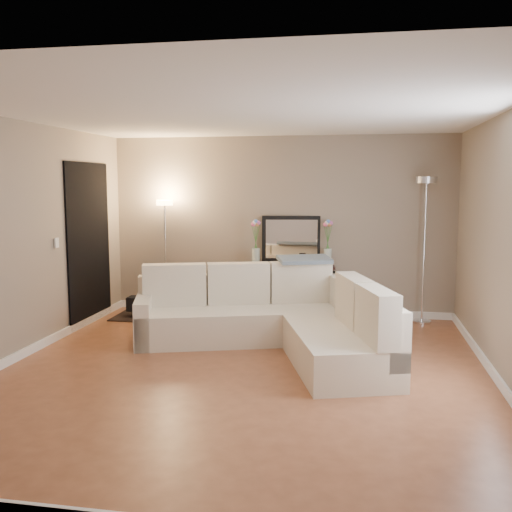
% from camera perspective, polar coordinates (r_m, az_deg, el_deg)
% --- Properties ---
extents(floor, '(5.00, 5.50, 0.01)m').
position_cam_1_polar(floor, '(5.95, -1.40, -11.60)').
color(floor, '#985837').
rests_on(floor, ground).
extents(ceiling, '(5.00, 5.50, 0.01)m').
position_cam_1_polar(ceiling, '(5.67, -1.48, 14.23)').
color(ceiling, white).
rests_on(ceiling, ground).
extents(wall_back, '(5.00, 0.02, 2.60)m').
position_cam_1_polar(wall_back, '(8.37, 2.38, 3.03)').
color(wall_back, gray).
rests_on(wall_back, ground).
extents(wall_front, '(5.00, 0.02, 2.60)m').
position_cam_1_polar(wall_front, '(3.04, -12.03, -4.61)').
color(wall_front, gray).
rests_on(wall_front, ground).
extents(wall_left, '(0.02, 5.50, 2.60)m').
position_cam_1_polar(wall_left, '(6.64, -23.18, 1.34)').
color(wall_left, gray).
rests_on(wall_left, ground).
extents(wall_right, '(0.02, 5.50, 2.60)m').
position_cam_1_polar(wall_right, '(5.71, 24.06, 0.43)').
color(wall_right, gray).
rests_on(wall_right, ground).
extents(baseboard_back, '(5.00, 0.03, 0.10)m').
position_cam_1_polar(baseboard_back, '(8.53, 2.32, -5.39)').
color(baseboard_back, white).
rests_on(baseboard_back, ground).
extents(baseboard_left, '(0.03, 5.50, 0.10)m').
position_cam_1_polar(baseboard_left, '(6.85, -22.48, -9.11)').
color(baseboard_left, white).
rests_on(baseboard_left, ground).
extents(baseboard_right, '(0.03, 5.50, 0.10)m').
position_cam_1_polar(baseboard_right, '(5.97, 23.19, -11.56)').
color(baseboard_right, white).
rests_on(baseboard_right, ground).
extents(doorway, '(0.02, 1.20, 2.20)m').
position_cam_1_polar(doorway, '(8.11, -16.34, 1.18)').
color(doorway, black).
rests_on(doorway, ground).
extents(switch_plate, '(0.02, 0.08, 0.12)m').
position_cam_1_polar(switch_plate, '(7.35, -19.32, 1.25)').
color(switch_plate, white).
rests_on(switch_plate, ground).
extents(sectional_sofa, '(3.25, 2.66, 0.92)m').
position_cam_1_polar(sectional_sofa, '(6.73, 2.07, -6.28)').
color(sectional_sofa, beige).
rests_on(sectional_sofa, floor).
extents(throw_blanket, '(0.75, 0.59, 0.09)m').
position_cam_1_polar(throw_blanket, '(7.33, 4.86, -0.34)').
color(throw_blanket, slate).
rests_on(throw_blanket, sectional_sofa).
extents(console_table, '(1.25, 0.49, 0.75)m').
position_cam_1_polar(console_table, '(8.25, 3.06, -3.18)').
color(console_table, black).
rests_on(console_table, floor).
extents(leaning_mirror, '(0.86, 0.15, 0.67)m').
position_cam_1_polar(leaning_mirror, '(8.31, 3.57, 1.72)').
color(leaning_mirror, black).
rests_on(leaning_mirror, console_table).
extents(table_decor, '(0.52, 0.13, 0.12)m').
position_cam_1_polar(table_decor, '(8.16, 3.56, -0.61)').
color(table_decor, gold).
rests_on(table_decor, console_table).
extents(flower_vase_left, '(0.15, 0.13, 0.64)m').
position_cam_1_polar(flower_vase_left, '(8.17, -0.02, 1.12)').
color(flower_vase_left, silver).
rests_on(flower_vase_left, console_table).
extents(flower_vase_right, '(0.15, 0.13, 0.64)m').
position_cam_1_polar(flower_vase_right, '(8.19, 7.19, 1.07)').
color(flower_vase_right, silver).
rests_on(flower_vase_right, console_table).
extents(floor_lamp_lit, '(0.24, 0.24, 1.67)m').
position_cam_1_polar(floor_lamp_lit, '(8.55, -9.08, 2.24)').
color(floor_lamp_lit, silver).
rests_on(floor_lamp_lit, floor).
extents(floor_lamp_unlit, '(0.32, 0.32, 2.01)m').
position_cam_1_polar(floor_lamp_unlit, '(8.07, 16.57, 3.42)').
color(floor_lamp_unlit, silver).
rests_on(floor_lamp_unlit, floor).
extents(charcoal_rug, '(1.11, 0.84, 0.01)m').
position_cam_1_polar(charcoal_rug, '(8.47, -10.17, -5.89)').
color(charcoal_rug, black).
rests_on(charcoal_rug, floor).
extents(black_bag, '(0.31, 0.23, 0.20)m').
position_cam_1_polar(black_bag, '(8.42, -11.63, -4.68)').
color(black_bag, black).
rests_on(black_bag, charcoal_rug).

